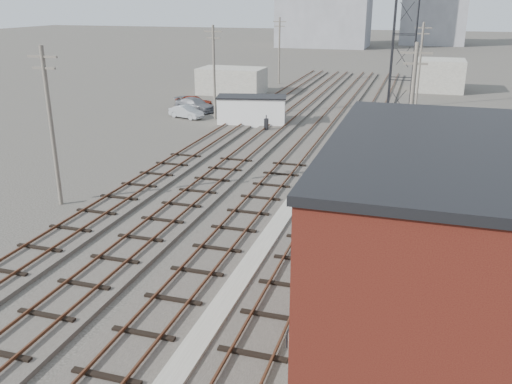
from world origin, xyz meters
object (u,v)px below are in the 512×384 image
at_px(switch_stand, 266,124).
at_px(car_silver, 186,112).
at_px(car_grey, 195,105).
at_px(car_red, 194,102).
at_px(signal_mast, 303,273).
at_px(site_trailer, 252,110).

bearing_deg(switch_stand, car_silver, 164.20).
bearing_deg(switch_stand, car_grey, 149.25).
bearing_deg(car_grey, car_red, 46.37).
distance_m(car_silver, car_grey, 3.54).
relative_size(switch_stand, car_silver, 0.38).
bearing_deg(signal_mast, car_silver, 119.96).
relative_size(site_trailer, car_grey, 1.45).
distance_m(car_red, car_silver, 5.48).
height_order(signal_mast, car_grey, signal_mast).
relative_size(signal_mast, switch_stand, 2.90).
xyz_separation_m(car_red, car_silver, (1.43, -5.29, -0.07)).
xyz_separation_m(switch_stand, car_grey, (-9.85, 6.91, 0.03)).
xyz_separation_m(car_red, car_grey, (0.90, -1.79, 0.01)).
height_order(switch_stand, car_grey, switch_stand).
bearing_deg(site_trailer, car_red, 131.14).
height_order(switch_stand, car_red, switch_stand).
bearing_deg(car_red, car_grey, -163.32).
distance_m(signal_mast, car_silver, 38.31).
bearing_deg(switch_stand, car_red, 145.31).
relative_size(signal_mast, site_trailer, 0.59).
xyz_separation_m(signal_mast, car_grey, (-19.64, 36.66, -1.74)).
distance_m(signal_mast, switch_stand, 31.36).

